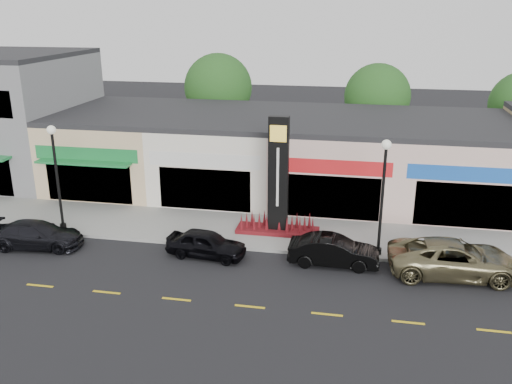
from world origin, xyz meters
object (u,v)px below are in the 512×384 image
pylon_sign (278,193)px  lamp_west_near (56,168)px  car_black_sedan (206,244)px  car_black_conv (334,251)px  lamp_east_near (383,186)px  car_gold_suv (454,259)px  car_dark_sedan (37,235)px

pylon_sign → lamp_west_near: bearing=-171.2°
car_black_sedan → car_black_conv: (5.88, 0.24, 0.03)m
lamp_west_near → car_black_sedan: bearing=-10.0°
lamp_east_near → car_gold_suv: bearing=-21.2°
car_dark_sedan → car_black_sedan: car_dark_sedan is taller
lamp_east_near → car_gold_suv: lamp_east_near is taller
pylon_sign → car_black_sedan: size_ratio=1.60×
lamp_east_near → car_dark_sedan: size_ratio=1.24×
lamp_west_near → car_black_sedan: 8.71m
pylon_sign → car_black_conv: pylon_sign is taller
car_gold_suv → pylon_sign: bearing=66.8°
car_black_sedan → car_gold_suv: bearing=-82.6°
car_black_sedan → car_black_conv: car_black_conv is taller
lamp_west_near → car_black_sedan: (8.11, -1.43, -2.84)m
lamp_east_near → lamp_west_near: bearing=180.0°
car_black_sedan → car_black_conv: size_ratio=0.92×
car_black_conv → car_gold_suv: car_gold_suv is taller
lamp_east_near → pylon_sign: bearing=161.3°
car_black_conv → car_gold_suv: 5.19m
pylon_sign → car_gold_suv: (8.18, -2.93, -1.49)m
pylon_sign → car_black_conv: 4.46m
car_black_conv → car_gold_suv: size_ratio=0.72×
lamp_east_near → car_black_sedan: bearing=-169.7°
lamp_east_near → car_gold_suv: (3.18, -1.23, -2.69)m
lamp_west_near → car_dark_sedan: 3.46m
lamp_east_near → car_black_conv: bearing=-149.3°
car_black_conv → car_gold_suv: (5.19, -0.04, 0.11)m
lamp_east_near → car_black_conv: size_ratio=1.35×
car_black_sedan → car_gold_suv: (11.07, 0.20, 0.14)m
pylon_sign → car_black_conv: bearing=-44.0°
car_dark_sedan → car_black_sedan: size_ratio=1.18×
lamp_west_near → car_gold_suv: 19.40m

